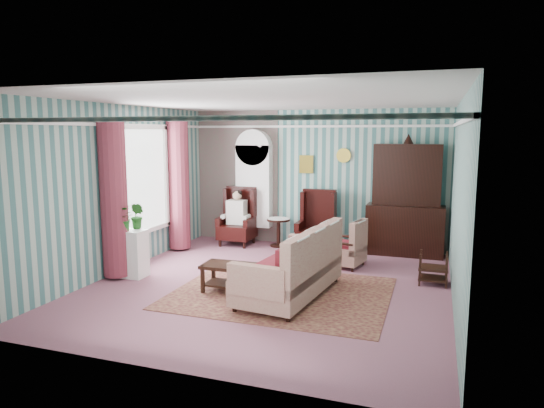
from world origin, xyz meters
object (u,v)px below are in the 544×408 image
(round_side_table, at_px, (278,233))
(floral_armchair, at_px, (344,243))
(dresser_hutch, at_px, (406,196))
(nest_table, at_px, (433,268))
(plant_stand, at_px, (130,253))
(coffee_table, at_px, (230,278))
(seated_woman, at_px, (237,218))
(sofa, at_px, (290,263))
(wingback_left, at_px, (237,216))
(bookcase, at_px, (254,192))
(wingback_right, at_px, (316,221))

(round_side_table, xyz_separation_m, floral_armchair, (1.62, -1.10, 0.13))
(dresser_hutch, height_order, nest_table, dresser_hutch)
(plant_stand, xyz_separation_m, coffee_table, (1.94, -0.19, -0.18))
(seated_woman, bearing_deg, round_side_table, 9.46)
(seated_woman, height_order, sofa, seated_woman)
(wingback_left, bearing_deg, bookcase, 57.34)
(wingback_right, relative_size, floral_armchair, 1.45)
(bookcase, distance_m, seated_woman, 0.70)
(nest_table, bearing_deg, plant_stand, -166.16)
(round_side_table, bearing_deg, floral_armchair, -34.15)
(plant_stand, bearing_deg, coffee_table, -5.61)
(bookcase, distance_m, wingback_right, 1.63)
(wingback_left, relative_size, sofa, 0.59)
(bookcase, bearing_deg, sofa, -60.84)
(wingback_left, bearing_deg, seated_woman, 0.00)
(wingback_right, relative_size, sofa, 0.59)
(wingback_left, xyz_separation_m, sofa, (2.05, -2.83, -0.12))
(round_side_table, bearing_deg, wingback_right, -10.01)
(sofa, bearing_deg, wingback_right, 13.15)
(bookcase, relative_size, round_side_table, 3.73)
(dresser_hutch, height_order, wingback_right, dresser_hutch)
(dresser_hutch, relative_size, floral_armchair, 2.73)
(bookcase, relative_size, plant_stand, 2.80)
(dresser_hutch, relative_size, wingback_left, 1.89)
(nest_table, bearing_deg, wingback_left, 159.15)
(floral_armchair, bearing_deg, coffee_table, 157.47)
(bookcase, height_order, floral_armchair, bookcase)
(wingback_right, xyz_separation_m, round_side_table, (-0.85, 0.15, -0.33))
(seated_woman, xyz_separation_m, round_side_table, (0.90, 0.15, -0.29))
(wingback_left, distance_m, seated_woman, 0.04)
(floral_armchair, bearing_deg, round_side_table, 68.18)
(round_side_table, relative_size, floral_armchair, 0.69)
(coffee_table, bearing_deg, sofa, 6.61)
(seated_woman, bearing_deg, floral_armchair, -20.64)
(bookcase, distance_m, nest_table, 4.37)
(plant_stand, relative_size, floral_armchair, 0.92)
(wingback_right, height_order, nest_table, wingback_right)
(plant_stand, distance_m, floral_armchair, 3.78)
(seated_woman, height_order, floral_armchair, seated_woman)
(seated_woman, xyz_separation_m, coffee_table, (1.14, -2.94, -0.37))
(sofa, height_order, coffee_table, sofa)
(wingback_right, bearing_deg, round_side_table, 169.99)
(bookcase, xyz_separation_m, round_side_table, (0.65, -0.24, -0.82))
(plant_stand, distance_m, coffee_table, 1.95)
(wingback_left, relative_size, round_side_table, 2.08)
(bookcase, relative_size, sofa, 1.05)
(wingback_left, bearing_deg, nest_table, -20.85)
(wingback_right, bearing_deg, sofa, -83.98)
(bookcase, height_order, plant_stand, bookcase)
(plant_stand, relative_size, coffee_table, 0.94)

